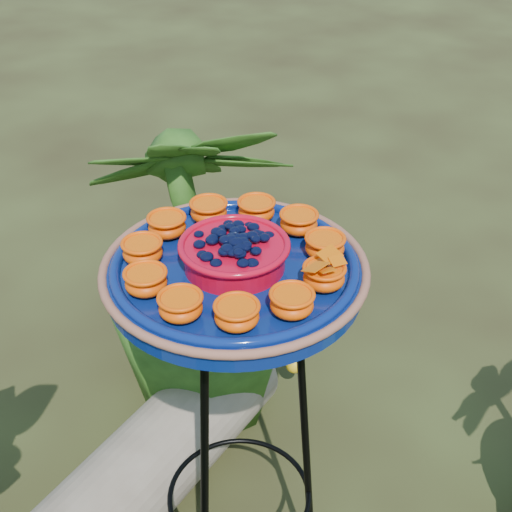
# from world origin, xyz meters

# --- Properties ---
(tripod_stand) EXTENTS (0.37, 0.37, 0.79)m
(tripod_stand) POSITION_xyz_m (0.13, 0.05, 0.48)
(tripod_stand) COLOR black
(tripod_stand) RESTS_ON ground
(feeder_dish) EXTENTS (0.52, 0.52, 0.09)m
(feeder_dish) POSITION_xyz_m (0.13, 0.05, 0.83)
(feeder_dish) COLOR navy
(feeder_dish) RESTS_ON tripod_stand
(driftwood_log) EXTENTS (0.69, 0.27, 0.23)m
(driftwood_log) POSITION_xyz_m (0.23, 0.35, 0.11)
(driftwood_log) COLOR gray
(driftwood_log) RESTS_ON ground
(shrub_back_right) EXTENTS (0.69, 0.69, 0.87)m
(shrub_back_right) POSITION_xyz_m (0.51, 0.45, 0.43)
(shrub_back_right) COLOR #224612
(shrub_back_right) RESTS_ON ground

